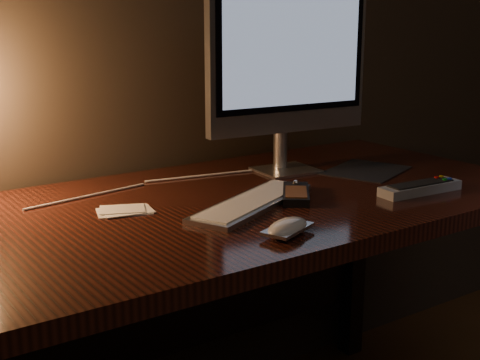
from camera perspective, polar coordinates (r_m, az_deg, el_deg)
desk at (r=1.62m, az=-2.97°, el=-5.62°), size 1.60×0.75×0.75m
monitor at (r=1.77m, az=4.20°, el=10.05°), size 0.47×0.15×0.50m
keyboard at (r=1.49m, az=1.08°, el=-1.89°), size 0.40×0.26×0.01m
mousepad at (r=1.85m, az=10.70°, el=0.81°), size 0.27×0.25×0.00m
mouse at (r=1.30m, az=4.09°, el=-4.23°), size 0.13×0.10×0.02m
media_remote at (r=1.55m, az=4.79°, el=-1.17°), size 0.15×0.16×0.03m
tv_remote at (r=1.65m, az=15.13°, el=-0.64°), size 0.23×0.07×0.03m
papers at (r=1.47m, az=-9.84°, el=-2.58°), size 0.13×0.11×0.01m
cable at (r=1.66m, az=-7.78°, el=-0.54°), size 0.62×0.03×0.01m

